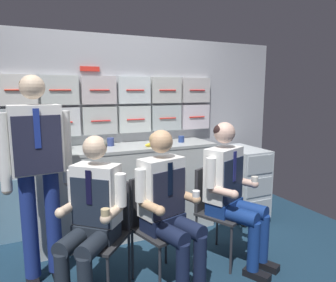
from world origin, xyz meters
The scene contains 16 objects.
galley_bulkhead centered at (0.00, 1.37, 1.08)m, with size 4.20×0.14×2.15m.
galley_counter centered at (0.04, 1.09, 0.48)m, with size 1.91×0.53×0.97m.
service_trolley centered at (1.43, 0.92, 0.46)m, with size 0.40×0.65×0.86m.
folding_chair_left centered at (-0.44, 0.25, 0.53)m, with size 0.56×0.56×0.85m.
crew_member_left centered at (-0.54, 0.12, 0.67)m, with size 0.61×0.63×1.23m.
folding_chair_center centered at (-0.01, 0.21, 0.53)m, with size 0.49×0.49×0.85m.
crew_member_center centered at (0.04, 0.05, 0.69)m, with size 0.51×0.65×1.25m.
folding_chair_right centered at (0.62, 0.28, 0.53)m, with size 0.53×0.53×0.85m.
crew_member_right centered at (0.69, 0.14, 0.71)m, with size 0.57×0.69×1.28m.
crew_member_standing centered at (-0.87, 0.53, 0.99)m, with size 0.53×0.28×1.67m.
sparkling_bottle_green centered at (-0.70, 0.99, 1.10)m, with size 0.06×0.06×0.28m.
water_bottle_short centered at (-0.61, 1.12, 1.09)m, with size 0.08×0.08×0.26m.
water_bottle_tall centered at (-0.72, 1.13, 1.12)m, with size 0.07×0.07×0.31m.
coffee_cup_white centered at (0.67, 1.07, 1.01)m, with size 0.07×0.07×0.07m.
paper_cup_blue centered at (-0.12, 1.18, 1.01)m, with size 0.07×0.07×0.09m.
snack_banana centered at (0.25, 0.96, 0.99)m, with size 0.17×0.10×0.04m.
Camera 1 is at (-0.92, -2.03, 1.55)m, focal length 33.08 mm.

